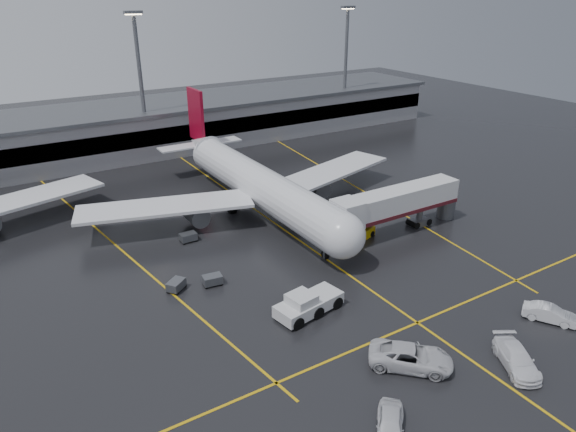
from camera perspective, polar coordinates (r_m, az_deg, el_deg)
ground at (r=66.28m, az=0.56°, el=-2.20°), size 220.00×220.00×0.00m
apron_line_centre at (r=66.27m, az=0.56°, el=-2.19°), size 0.25×90.00×0.02m
apron_line_stop at (r=51.62m, az=14.00°, el=-11.27°), size 60.00×0.25×0.02m
apron_line_left at (r=67.97m, az=-18.57°, el=-2.84°), size 9.99×69.35×0.02m
apron_line_right at (r=83.49m, az=7.35°, el=3.25°), size 7.57×69.64×0.02m
terminal at (r=106.19m, az=-13.61°, el=9.69°), size 122.00×19.00×8.60m
light_mast_mid at (r=97.22m, az=-15.86°, el=14.32°), size 3.00×1.20×25.45m
light_mast_right at (r=117.90m, az=6.35°, el=16.58°), size 3.00×1.20×25.45m
main_airliner at (r=72.35m, az=-3.55°, el=3.67°), size 48.80×45.60×14.10m
jet_bridge at (r=67.17m, az=11.94°, el=1.29°), size 19.90×3.40×6.05m
pushback_tractor at (r=50.95m, az=2.13°, el=-9.65°), size 7.36×4.01×2.50m
belt_loader at (r=66.15m, az=8.02°, el=-1.92°), size 4.20×2.71×2.47m
service_van_a at (r=45.83m, az=13.30°, el=-14.79°), size 7.19×7.11×1.92m
service_van_b at (r=48.58m, az=23.76°, el=-14.11°), size 4.88×6.17×1.67m
service_van_c at (r=55.78m, az=26.74°, el=-9.53°), size 3.89×4.93×1.57m
service_van_d at (r=40.14m, az=11.10°, el=-21.54°), size 4.66×4.73×1.61m
baggage_cart_a at (r=56.13m, az=-8.28°, el=-6.92°), size 2.15×1.55×1.12m
baggage_cart_b at (r=55.89m, az=-12.17°, el=-7.38°), size 2.38×2.24×1.12m
baggage_cart_c at (r=65.80m, az=-10.87°, el=-2.26°), size 2.02×1.33×1.12m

